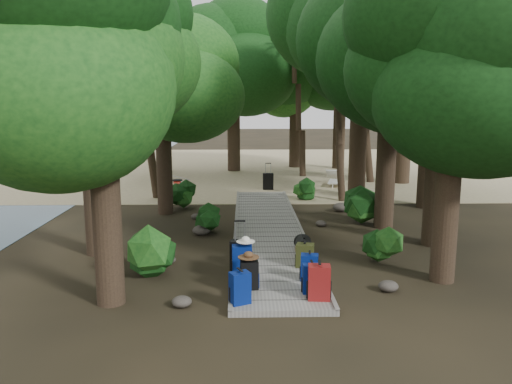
{
  "coord_description": "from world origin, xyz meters",
  "views": [
    {
      "loc": [
        -0.7,
        -13.34,
        3.77
      ],
      "look_at": [
        -0.33,
        2.1,
        1.0
      ],
      "focal_mm": 35.0,
      "sensor_mm": 36.0,
      "label": 1
    }
  ],
  "objects_px": {
    "suitcase_on_boardwalk": "(240,255)",
    "backpack_left_d": "(244,251)",
    "backpack_right_d": "(305,254)",
    "kayak": "(177,182)",
    "sun_lounger": "(336,179)",
    "duffel_right_khaki": "(303,252)",
    "backpack_right_c": "(309,266)",
    "lone_suitcase_on_sand": "(268,181)",
    "backpack_right_a": "(319,280)",
    "duffel_right_black": "(304,245)",
    "backpack_left_c": "(242,260)",
    "backpack_right_b": "(312,277)",
    "backpack_left_a": "(240,286)",
    "backpack_left_b": "(249,273)"
  },
  "relations": [
    {
      "from": "backpack_right_d",
      "to": "duffel_right_khaki",
      "type": "distance_m",
      "value": 0.56
    },
    {
      "from": "backpack_left_c",
      "to": "suitcase_on_boardwalk",
      "type": "height_order",
      "value": "backpack_left_c"
    },
    {
      "from": "sun_lounger",
      "to": "duffel_right_khaki",
      "type": "bearing_deg",
      "value": -89.31
    },
    {
      "from": "duffel_right_khaki",
      "to": "kayak",
      "type": "relative_size",
      "value": 0.16
    },
    {
      "from": "backpack_right_a",
      "to": "duffel_right_khaki",
      "type": "distance_m",
      "value": 2.44
    },
    {
      "from": "backpack_right_b",
      "to": "backpack_left_c",
      "type": "bearing_deg",
      "value": 146.08
    },
    {
      "from": "backpack_left_d",
      "to": "kayak",
      "type": "height_order",
      "value": "backpack_left_d"
    },
    {
      "from": "backpack_right_b",
      "to": "backpack_left_d",
      "type": "bearing_deg",
      "value": 124.58
    },
    {
      "from": "backpack_left_d",
      "to": "backpack_right_d",
      "type": "height_order",
      "value": "backpack_right_d"
    },
    {
      "from": "backpack_left_c",
      "to": "backpack_right_d",
      "type": "height_order",
      "value": "backpack_left_c"
    },
    {
      "from": "sun_lounger",
      "to": "backpack_right_c",
      "type": "bearing_deg",
      "value": -87.95
    },
    {
      "from": "backpack_left_d",
      "to": "lone_suitcase_on_sand",
      "type": "height_order",
      "value": "lone_suitcase_on_sand"
    },
    {
      "from": "backpack_left_a",
      "to": "backpack_right_b",
      "type": "xyz_separation_m",
      "value": [
        1.39,
        0.5,
        -0.02
      ]
    },
    {
      "from": "sun_lounger",
      "to": "lone_suitcase_on_sand",
      "type": "bearing_deg",
      "value": -149.65
    },
    {
      "from": "backpack_left_b",
      "to": "backpack_right_a",
      "type": "relative_size",
      "value": 0.87
    },
    {
      "from": "backpack_right_c",
      "to": "sun_lounger",
      "type": "height_order",
      "value": "backpack_right_c"
    },
    {
      "from": "backpack_left_d",
      "to": "backpack_right_c",
      "type": "relative_size",
      "value": 0.88
    },
    {
      "from": "duffel_right_khaki",
      "to": "backpack_left_c",
      "type": "bearing_deg",
      "value": -142.61
    },
    {
      "from": "backpack_right_c",
      "to": "backpack_left_b",
      "type": "bearing_deg",
      "value": -151.72
    },
    {
      "from": "suitcase_on_boardwalk",
      "to": "sun_lounger",
      "type": "relative_size",
      "value": 0.32
    },
    {
      "from": "backpack_left_a",
      "to": "sun_lounger",
      "type": "xyz_separation_m",
      "value": [
        4.3,
        13.73,
        -0.1
      ]
    },
    {
      "from": "duffel_right_khaki",
      "to": "backpack_left_d",
      "type": "bearing_deg",
      "value": -174.99
    },
    {
      "from": "backpack_right_a",
      "to": "backpack_right_d",
      "type": "distance_m",
      "value": 1.88
    },
    {
      "from": "backpack_left_a",
      "to": "backpack_left_d",
      "type": "height_order",
      "value": "backpack_left_a"
    },
    {
      "from": "backpack_right_a",
      "to": "backpack_left_a",
      "type": "bearing_deg",
      "value": -167.9
    },
    {
      "from": "backpack_right_d",
      "to": "backpack_right_a",
      "type": "bearing_deg",
      "value": -74.89
    },
    {
      "from": "backpack_right_d",
      "to": "kayak",
      "type": "distance_m",
      "value": 12.82
    },
    {
      "from": "backpack_right_a",
      "to": "backpack_right_b",
      "type": "bearing_deg",
      "value": 111.77
    },
    {
      "from": "backpack_right_d",
      "to": "sun_lounger",
      "type": "distance_m",
      "value": 12.02
    },
    {
      "from": "backpack_right_c",
      "to": "duffel_right_black",
      "type": "height_order",
      "value": "backpack_right_c"
    },
    {
      "from": "backpack_left_c",
      "to": "backpack_left_b",
      "type": "bearing_deg",
      "value": -81.59
    },
    {
      "from": "backpack_right_d",
      "to": "duffel_right_black",
      "type": "height_order",
      "value": "backpack_right_d"
    },
    {
      "from": "backpack_left_b",
      "to": "lone_suitcase_on_sand",
      "type": "xyz_separation_m",
      "value": [
        0.95,
        12.12,
        -0.06
      ]
    },
    {
      "from": "backpack_right_d",
      "to": "lone_suitcase_on_sand",
      "type": "distance_m",
      "value": 10.81
    },
    {
      "from": "backpack_right_a",
      "to": "sun_lounger",
      "type": "relative_size",
      "value": 0.36
    },
    {
      "from": "backpack_left_d",
      "to": "backpack_right_b",
      "type": "height_order",
      "value": "backpack_right_b"
    },
    {
      "from": "duffel_right_black",
      "to": "backpack_right_a",
      "type": "bearing_deg",
      "value": -87.37
    },
    {
      "from": "backpack_left_c",
      "to": "lone_suitcase_on_sand",
      "type": "relative_size",
      "value": 1.07
    },
    {
      "from": "backpack_right_c",
      "to": "duffel_right_black",
      "type": "xyz_separation_m",
      "value": [
        0.1,
        1.88,
        -0.1
      ]
    },
    {
      "from": "lone_suitcase_on_sand",
      "to": "backpack_right_a",
      "type": "bearing_deg",
      "value": -89.21
    },
    {
      "from": "suitcase_on_boardwalk",
      "to": "backpack_left_d",
      "type": "bearing_deg",
      "value": 89.91
    },
    {
      "from": "backpack_left_c",
      "to": "kayak",
      "type": "relative_size",
      "value": 0.23
    },
    {
      "from": "backpack_left_c",
      "to": "backpack_left_d",
      "type": "distance_m",
      "value": 1.02
    },
    {
      "from": "backpack_right_a",
      "to": "duffel_right_black",
      "type": "relative_size",
      "value": 1.14
    },
    {
      "from": "backpack_left_c",
      "to": "duffel_right_black",
      "type": "xyz_separation_m",
      "value": [
        1.51,
        1.66,
        -0.18
      ]
    },
    {
      "from": "suitcase_on_boardwalk",
      "to": "kayak",
      "type": "distance_m",
      "value": 12.54
    },
    {
      "from": "backpack_left_b",
      "to": "duffel_right_khaki",
      "type": "bearing_deg",
      "value": 49.22
    },
    {
      "from": "backpack_right_c",
      "to": "sun_lounger",
      "type": "xyz_separation_m",
      "value": [
        2.86,
        12.53,
        -0.08
      ]
    },
    {
      "from": "backpack_left_c",
      "to": "backpack_right_d",
      "type": "xyz_separation_m",
      "value": [
        1.42,
        0.63,
        -0.09
      ]
    },
    {
      "from": "backpack_right_b",
      "to": "backpack_left_a",
      "type": "bearing_deg",
      "value": -159.85
    }
  ]
}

